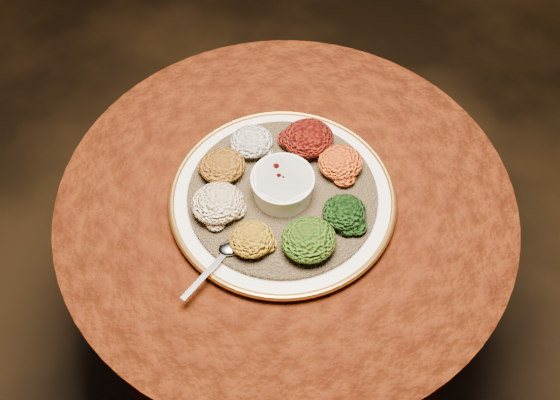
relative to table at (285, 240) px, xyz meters
name	(u,v)px	position (x,y,z in m)	size (l,w,h in m)	color
table	(285,240)	(0.00, 0.00, 0.00)	(0.96, 0.96, 0.73)	black
platter	(283,198)	(-0.01, -0.01, 0.19)	(0.58, 0.58, 0.02)	white
injera	(283,195)	(-0.01, -0.01, 0.20)	(0.39, 0.39, 0.01)	brown
stew_bowl	(283,184)	(-0.01, -0.01, 0.24)	(0.13, 0.13, 0.05)	white
spoon	(227,251)	(-0.16, -0.11, 0.21)	(0.14, 0.10, 0.01)	silver
portion_ayib	(251,142)	(-0.03, 0.13, 0.23)	(0.09, 0.09, 0.04)	silver
portion_kitfo	(308,138)	(0.08, 0.09, 0.23)	(0.11, 0.10, 0.05)	black
portion_tikil	(340,162)	(0.12, 0.01, 0.23)	(0.09, 0.09, 0.05)	#B16C0E
portion_gomen	(344,212)	(0.08, -0.10, 0.23)	(0.09, 0.08, 0.04)	black
portion_mixveg	(309,240)	(0.00, -0.14, 0.23)	(0.11, 0.10, 0.05)	#903B09
portion_kik	(252,239)	(-0.11, -0.10, 0.23)	(0.09, 0.08, 0.04)	#AE7B0F
portion_timatim	(218,203)	(-0.15, -0.01, 0.23)	(0.10, 0.10, 0.05)	maroon
portion_shiro	(222,166)	(-0.11, 0.08, 0.23)	(0.10, 0.09, 0.05)	#884F10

